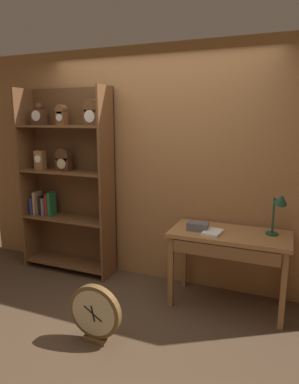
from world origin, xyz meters
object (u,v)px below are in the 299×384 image
workbench (229,244)px  bookshelf (66,180)px  desk_lamp (279,206)px  round_clock_large (95,313)px  toolbox_small (198,227)px  open_repair_manual (213,232)px

workbench → bookshelf: bearing=175.0°
bookshelf → workbench: size_ratio=1.93×
bookshelf → desk_lamp: size_ratio=5.15×
workbench → round_clock_large: (-0.91, -0.98, -0.40)m
bookshelf → toolbox_small: size_ratio=10.79×
desk_lamp → toolbox_small: (-0.72, -0.11, -0.25)m
workbench → round_clock_large: size_ratio=2.25×
open_repair_manual → round_clock_large: bearing=-123.7°
toolbox_small → open_repair_manual: size_ratio=0.92×
toolbox_small → round_clock_large: (-0.61, -0.93, -0.55)m
desk_lamp → open_repair_manual: (-0.57, -0.15, -0.28)m
workbench → desk_lamp: (0.42, 0.07, 0.40)m
bookshelf → round_clock_large: (1.06, -1.15, -0.87)m
round_clock_large → toolbox_small: bearing=56.8°
desk_lamp → round_clock_large: size_ratio=0.84×
bookshelf → workbench: (1.98, -0.17, -0.46)m
bookshelf → toolbox_small: (1.68, -0.22, -0.32)m
desk_lamp → toolbox_small: 0.77m
bookshelf → round_clock_large: 1.79m
bookshelf → workbench: bearing=-5.0°
bookshelf → workbench: 2.04m
workbench → desk_lamp: bearing=9.7°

